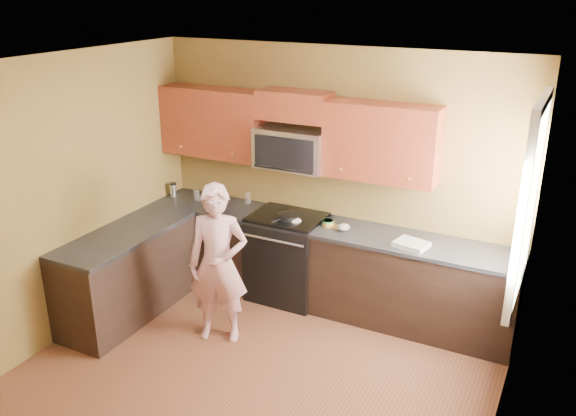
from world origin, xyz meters
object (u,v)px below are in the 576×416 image
Objects in this scene: microwave at (293,168)px; frying_pan at (288,219)px; woman at (218,264)px; travel_mug at (174,197)px; stove at (287,256)px; butter_tub at (328,226)px.

microwave is 0.54m from frying_pan.
woman is 1.67m from travel_mug.
frying_pan is at bearing -2.95° from travel_mug.
frying_pan is at bearing -76.19° from microwave.
frying_pan is at bearing -53.88° from stove.
butter_tub is (0.47, -0.13, -0.53)m from microwave.
microwave is at bearing 60.08° from woman.
stove is at bearing -0.61° from travel_mug.
woman is at bearing -100.15° from microwave.
woman is 1.01m from frying_pan.
travel_mug is (-1.50, -0.11, -0.53)m from microwave.
frying_pan is (0.05, -0.06, 0.47)m from stove.
microwave is 1.87× the size of frying_pan.
microwave reaches higher than travel_mug.
frying_pan is at bearing 55.55° from woman.
stove is 0.65m from butter_tub.
travel_mug reaches higher than butter_tub.
microwave is 0.72m from butter_tub.
stove is 0.48m from frying_pan.
woman is 13.42× the size of butter_tub.
travel_mug reaches higher than stove.
woman is 9.34× the size of travel_mug.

